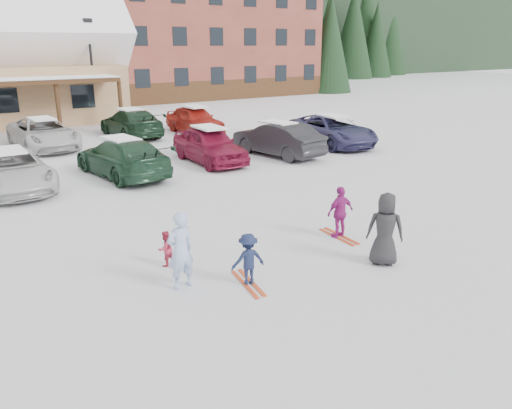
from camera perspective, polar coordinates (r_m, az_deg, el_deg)
ground at (r=12.13m, az=1.43°, el=-5.96°), size 160.00×160.00×0.00m
alpine_hotel at (r=51.54m, az=-10.52°, el=21.77°), size 31.48×14.01×21.48m
lamp_post at (r=34.27m, az=-18.26°, el=14.87°), size 0.50×0.25×6.40m
conifer_1 at (r=54.89m, az=8.52°, el=19.13°), size 4.84×4.84×11.22m
conifer_3 at (r=54.51m, az=-21.32°, el=16.97°), size 3.96×3.96×9.18m
conifer_4 at (r=68.31m, az=2.94°, el=19.25°), size 5.06×5.06×11.73m
adult_skier at (r=10.45m, az=-8.63°, el=-5.22°), size 0.66×0.47×1.68m
toddler_red at (r=11.69m, az=-10.32°, el=-4.97°), size 0.49×0.43×0.84m
child_navy at (r=10.58m, az=-0.92°, el=-6.28°), size 0.80×0.54×1.15m
skis_child_navy at (r=10.82m, az=-0.90°, el=-8.98°), size 0.43×1.41×0.03m
child_magenta at (r=13.26m, az=9.61°, el=-0.87°), size 0.83×0.38×1.39m
skis_child_magenta at (r=13.49m, az=9.46°, el=-3.61°), size 0.27×1.41×0.03m
bystander_dark at (r=11.80m, az=14.55°, el=-2.76°), size 0.97×0.98×1.72m
parked_car_2 at (r=19.44m, az=-26.22°, el=3.56°), size 2.45×5.12×1.41m
parked_car_3 at (r=19.97m, az=-15.05°, el=5.24°), size 2.67×5.31×1.48m
parked_car_4 at (r=21.66m, az=-5.34°, el=6.80°), size 1.88×4.52×1.53m
parked_car_5 at (r=22.94m, az=2.49°, el=7.49°), size 2.37×4.86×1.53m
parked_car_6 at (r=25.72m, az=8.65°, el=8.38°), size 2.92×5.54×1.48m
parked_car_10 at (r=26.63m, az=-23.12°, el=7.47°), size 2.80×5.45×1.47m
parked_car_11 at (r=28.63m, az=-14.08°, el=9.03°), size 2.31×5.26×1.50m
parked_car_12 at (r=29.12m, az=-7.02°, el=9.59°), size 2.05×4.57×1.52m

